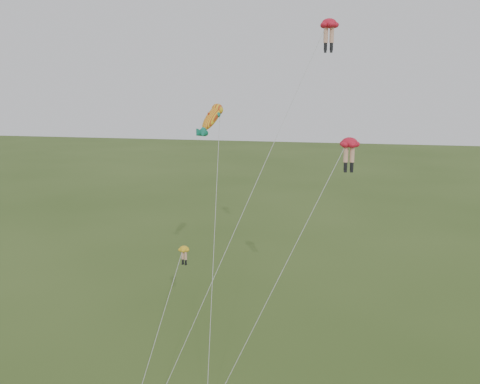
# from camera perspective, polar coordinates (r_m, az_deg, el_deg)

# --- Properties ---
(legs_kite_red_high) EXTENTS (10.02, 10.85, 23.74)m
(legs_kite_red_high) POSITION_cam_1_polar(r_m,az_deg,el_deg) (38.23, 9.11, 16.33)
(legs_kite_red_high) COLOR red
(legs_kite_red_high) RESTS_ON ground
(legs_kite_red_mid) EXTENTS (8.26, 7.06, 16.09)m
(legs_kite_red_mid) POSITION_cam_1_polar(r_m,az_deg,el_deg) (34.31, 11.30, 4.35)
(legs_kite_red_mid) COLOR red
(legs_kite_red_mid) RESTS_ON ground
(legs_kite_yellow) EXTENTS (1.58, 7.64, 8.06)m
(legs_kite_yellow) POSITION_cam_1_polar(r_m,az_deg,el_deg) (38.27, -6.30, -7.16)
(legs_kite_yellow) COLOR yellow
(legs_kite_yellow) RESTS_ON ground
(fish_kite) EXTENTS (3.07, 11.24, 18.21)m
(fish_kite) POSITION_cam_1_polar(r_m,az_deg,el_deg) (38.54, -3.00, 7.79)
(fish_kite) COLOR yellow
(fish_kite) RESTS_ON ground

